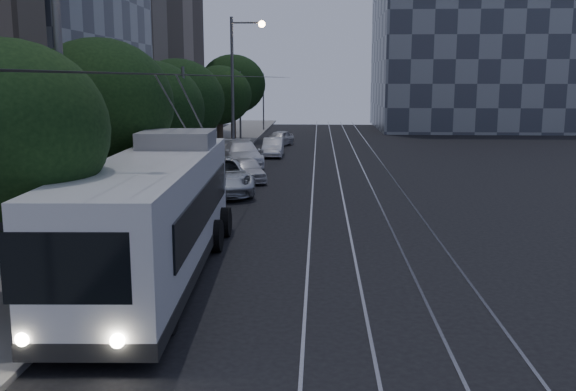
% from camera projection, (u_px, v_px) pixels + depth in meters
% --- Properties ---
extents(ground, '(120.00, 120.00, 0.00)m').
position_uv_depth(ground, '(298.00, 272.00, 18.49)').
color(ground, black).
rests_on(ground, ground).
extents(sidewalk, '(5.00, 90.00, 0.15)m').
position_uv_depth(sidewalk, '(184.00, 170.00, 38.48)').
color(sidewalk, gray).
rests_on(sidewalk, ground).
extents(tram_rails, '(4.52, 90.00, 0.02)m').
position_uv_depth(tram_rails, '(351.00, 172.00, 38.02)').
color(tram_rails, '#9C9BA3').
rests_on(tram_rails, ground).
extents(overhead_wires, '(2.23, 90.00, 6.00)m').
position_uv_depth(overhead_wires, '(225.00, 113.00, 37.75)').
color(overhead_wires, black).
rests_on(overhead_wires, ground).
extents(building_distant_right, '(22.00, 18.00, 24.00)m').
position_uv_depth(building_distant_right, '(481.00, 17.00, 69.50)').
color(building_distant_right, '#3A3F4B').
rests_on(building_distant_right, ground).
extents(trolleybus, '(3.22, 12.96, 5.63)m').
position_uv_depth(trolleybus, '(156.00, 214.00, 17.88)').
color(trolleybus, silver).
rests_on(trolleybus, ground).
extents(pickup_silver, '(4.46, 6.75, 1.72)m').
position_uv_depth(pickup_silver, '(218.00, 176.00, 31.04)').
color(pickup_silver, silver).
rests_on(pickup_silver, ground).
extents(car_white_a, '(2.60, 4.11, 1.30)m').
position_uv_depth(car_white_a, '(247.00, 170.00, 34.56)').
color(car_white_a, silver).
rests_on(car_white_a, ground).
extents(car_white_b, '(3.47, 5.78, 1.57)m').
position_uv_depth(car_white_b, '(242.00, 154.00, 40.72)').
color(car_white_b, silver).
rests_on(car_white_b, ground).
extents(car_white_c, '(1.44, 3.97, 1.30)m').
position_uv_depth(car_white_c, '(273.00, 147.00, 45.67)').
color(car_white_c, silver).
rests_on(car_white_c, ground).
extents(car_white_d, '(2.60, 4.04, 1.28)m').
position_uv_depth(car_white_d, '(279.00, 138.00, 52.64)').
color(car_white_d, '#BBBABF').
rests_on(car_white_d, ground).
extents(tree_0, '(4.60, 4.60, 6.41)m').
position_uv_depth(tree_0, '(6.00, 131.00, 14.50)').
color(tree_0, '#2E2319').
rests_on(tree_0, ground).
extents(tree_1, '(5.07, 5.07, 6.88)m').
position_uv_depth(tree_1, '(100.00, 105.00, 22.17)').
color(tree_1, '#2E2319').
rests_on(tree_1, ground).
extents(tree_2, '(4.91, 4.91, 6.31)m').
position_uv_depth(tree_2, '(150.00, 110.00, 28.56)').
color(tree_2, '#2E2319').
rests_on(tree_2, ground).
extents(tree_3, '(5.04, 5.04, 6.53)m').
position_uv_depth(tree_3, '(177.00, 102.00, 33.77)').
color(tree_3, '#2E2319').
rests_on(tree_3, ground).
extents(tree_4, '(4.61, 4.61, 6.41)m').
position_uv_depth(tree_4, '(219.00, 95.00, 45.35)').
color(tree_4, '#2E2319').
rests_on(tree_4, ground).
extents(tree_5, '(5.73, 5.73, 7.56)m').
position_uv_depth(tree_5, '(233.00, 84.00, 55.99)').
color(tree_5, '#2E2319').
rests_on(tree_5, ground).
extents(streetlamp_near, '(2.21, 0.44, 9.01)m').
position_uv_depth(streetlamp_near, '(77.00, 79.00, 15.56)').
color(streetlamp_near, '#5A5A5C').
rests_on(streetlamp_near, ground).
extents(streetlamp_far, '(2.30, 0.44, 9.45)m').
position_uv_depth(streetlamp_far, '(238.00, 75.00, 42.40)').
color(streetlamp_far, '#5A5A5C').
rests_on(streetlamp_far, ground).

